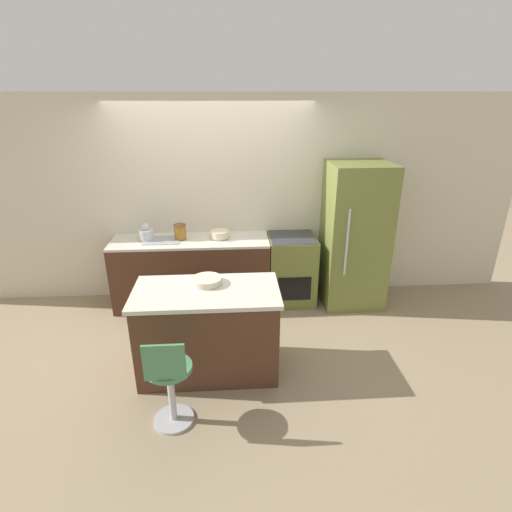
{
  "coord_description": "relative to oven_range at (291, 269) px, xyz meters",
  "views": [
    {
      "loc": [
        0.21,
        -4.4,
        2.59
      ],
      "look_at": [
        0.48,
        -0.38,
        0.93
      ],
      "focal_mm": 28.0,
      "sensor_mm": 36.0,
      "label": 1
    }
  ],
  "objects": [
    {
      "name": "back_counter",
      "position": [
        -1.29,
        0.0,
        -0.0
      ],
      "size": [
        1.96,
        0.59,
        0.9
      ],
      "color": "#4C2D1E",
      "rests_on": "ground_plane"
    },
    {
      "name": "stool_chair",
      "position": [
        -1.3,
        -2.09,
        -0.03
      ],
      "size": [
        0.38,
        0.38,
        0.87
      ],
      "color": "#B7B7BC",
      "rests_on": "ground_plane"
    },
    {
      "name": "wall_back",
      "position": [
        -0.99,
        0.33,
        0.85
      ],
      "size": [
        8.0,
        0.06,
        2.6
      ],
      "color": "beige",
      "rests_on": "ground_plane"
    },
    {
      "name": "oven_range",
      "position": [
        0.0,
        0.0,
        0.0
      ],
      "size": [
        0.6,
        0.6,
        0.9
      ],
      "color": "olive",
      "rests_on": "ground_plane"
    },
    {
      "name": "refrigerator",
      "position": [
        0.78,
        -0.06,
        0.47
      ],
      "size": [
        0.75,
        0.73,
        1.82
      ],
      "color": "olive",
      "rests_on": "ground_plane"
    },
    {
      "name": "fruit_bowl",
      "position": [
        -1.02,
        -1.25,
        0.47
      ],
      "size": [
        0.28,
        0.28,
        0.06
      ],
      "color": "beige",
      "rests_on": "kitchen_island"
    },
    {
      "name": "canister_jar",
      "position": [
        -1.41,
        0.04,
        0.54
      ],
      "size": [
        0.15,
        0.15,
        0.18
      ],
      "color": "#9E6623",
      "rests_on": "back_counter"
    },
    {
      "name": "mixing_bowl",
      "position": [
        -0.92,
        0.04,
        0.49
      ],
      "size": [
        0.23,
        0.23,
        0.09
      ],
      "color": "beige",
      "rests_on": "back_counter"
    },
    {
      "name": "kettle",
      "position": [
        -1.82,
        0.04,
        0.53
      ],
      "size": [
        0.19,
        0.19,
        0.21
      ],
      "color": "silver",
      "rests_on": "back_counter"
    },
    {
      "name": "ground_plane",
      "position": [
        -0.99,
        -0.31,
        -0.45
      ],
      "size": [
        14.0,
        14.0,
        0.0
      ],
      "primitive_type": "plane",
      "color": "#998466"
    },
    {
      "name": "kitchen_island",
      "position": [
        -1.02,
        -1.39,
        -0.0
      ],
      "size": [
        1.37,
        0.71,
        0.89
      ],
      "color": "#4C2D1E",
      "rests_on": "ground_plane"
    }
  ]
}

